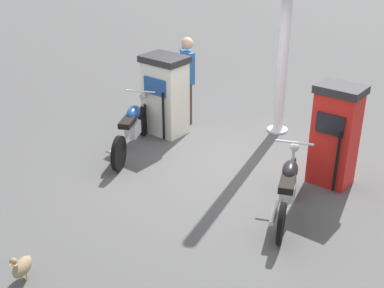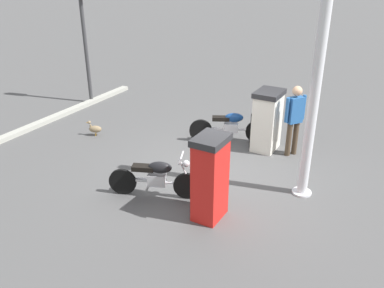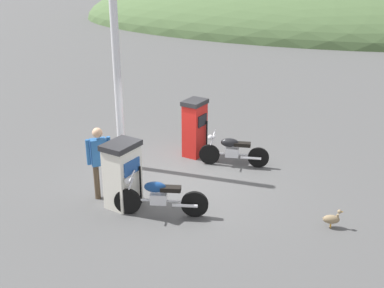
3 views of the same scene
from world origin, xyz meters
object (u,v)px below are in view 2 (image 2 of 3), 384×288
canopy_support_pole (316,86)px  motorcycle_near_pump (230,126)px  wandering_duck (95,129)px  fuel_pump_near (267,120)px  attendant_person (295,116)px  motorcycle_far_pump (156,177)px  roadside_traffic_light (85,18)px  fuel_pump_far (210,178)px

canopy_support_pole → motorcycle_near_pump: bearing=-36.6°
wandering_duck → motorcycle_near_pump: bearing=-158.9°
fuel_pump_near → attendant_person: size_ratio=0.88×
motorcycle_far_pump → roadside_traffic_light: roadside_traffic_light is taller
motorcycle_far_pump → wandering_duck: (3.13, -1.87, -0.24)m
motorcycle_far_pump → wandering_duck: bearing=-30.8°
attendant_person → canopy_support_pole: size_ratio=0.37×
fuel_pump_far → motorcycle_near_pump: (0.97, -3.34, -0.38)m
motorcycle_far_pump → roadside_traffic_light: 6.89m
motorcycle_near_pump → attendant_person: size_ratio=1.10×
fuel_pump_far → motorcycle_near_pump: 3.49m
fuel_pump_far → wandering_duck: 4.86m
fuel_pump_near → roadside_traffic_light: bearing=-7.9°
motorcycle_near_pump → motorcycle_far_pump: bearing=84.9°
motorcycle_far_pump → roadside_traffic_light: size_ratio=0.44×
motorcycle_far_pump → canopy_support_pole: (-2.60, -1.47, 1.84)m
attendant_person → fuel_pump_near: bearing=-2.5°
wandering_duck → roadside_traffic_light: size_ratio=0.11×
fuel_pump_near → motorcycle_far_pump: bearing=68.7°
motorcycle_near_pump → canopy_support_pole: bearing=143.4°
fuel_pump_far → motorcycle_near_pump: size_ratio=0.85×
fuel_pump_far → wandering_duck: (4.38, -2.02, -0.62)m
attendant_person → motorcycle_far_pump: bearing=58.8°
fuel_pump_near → motorcycle_near_pump: fuel_pump_near is taller
motorcycle_near_pump → wandering_duck: 3.67m
fuel_pump_far → motorcycle_near_pump: fuel_pump_far is taller
canopy_support_pole → motorcycle_far_pump: bearing=29.5°
motorcycle_far_pump → roadside_traffic_light: (5.06, -4.07, 2.31)m
attendant_person → wandering_duck: bearing=14.4°
fuel_pump_near → roadside_traffic_light: 6.67m
fuel_pump_far → attendant_person: bearing=-101.4°
fuel_pump_near → motorcycle_near_pump: 1.02m
wandering_duck → attendant_person: bearing=-165.6°
fuel_pump_near → wandering_duck: fuel_pump_near is taller
attendant_person → wandering_duck: attendant_person is taller
motorcycle_near_pump → roadside_traffic_light: (5.34, -0.89, 2.31)m
fuel_pump_far → attendant_person: attendant_person is taller
fuel_pump_far → motorcycle_far_pump: fuel_pump_far is taller
wandering_duck → canopy_support_pole: 6.11m
wandering_duck → canopy_support_pole: size_ratio=0.09×
motorcycle_far_pump → roadside_traffic_light: bearing=-38.9°
motorcycle_far_pump → attendant_person: bearing=-121.2°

